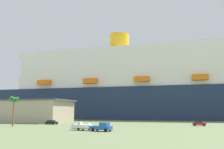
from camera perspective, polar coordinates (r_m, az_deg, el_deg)
ground_plane at (r=104.09m, az=3.42°, el=-10.97°), size 600.00×600.00×0.00m
cruise_ship at (r=149.94m, az=12.89°, el=-3.32°), size 249.86×41.51×59.14m
terminal_building at (r=125.23m, az=-22.60°, el=-7.65°), size 59.83×21.44×9.75m
pickup_truck at (r=63.45m, az=-2.31°, el=-11.82°), size 5.91×3.30×2.20m
small_boat_on_trailer at (r=66.69m, az=-6.43°, el=-11.67°), size 7.39×3.34×2.15m
palm_tree at (r=88.28m, az=-21.36°, el=-5.75°), size 3.52×3.38×9.78m
parked_car_red_hatchback at (r=90.36m, az=19.15°, el=-10.43°), size 4.38×2.29×1.58m
parked_car_black_coupe at (r=97.24m, az=-13.56°, el=-10.46°), size 4.75×2.68×1.58m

